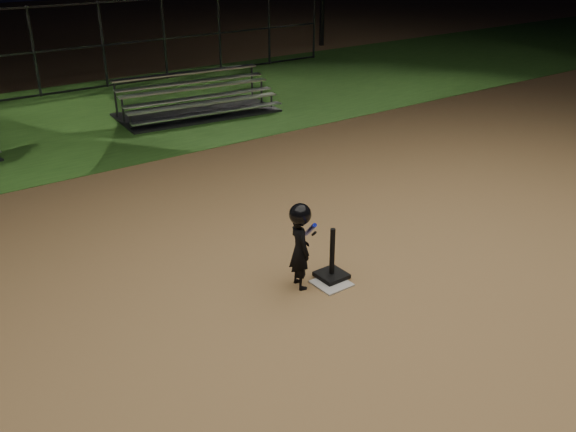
# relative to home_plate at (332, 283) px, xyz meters

# --- Properties ---
(ground) EXTENTS (80.00, 80.00, 0.00)m
(ground) POSITION_rel_home_plate_xyz_m (0.00, 0.00, -0.01)
(ground) COLOR #A97F4C
(ground) RESTS_ON ground
(grass_strip) EXTENTS (60.00, 8.00, 0.01)m
(grass_strip) POSITION_rel_home_plate_xyz_m (0.00, 10.00, -0.01)
(grass_strip) COLOR #2C5C1D
(grass_strip) RESTS_ON ground
(home_plate) EXTENTS (0.45, 0.45, 0.02)m
(home_plate) POSITION_rel_home_plate_xyz_m (0.00, 0.00, 0.00)
(home_plate) COLOR beige
(home_plate) RESTS_ON ground
(batting_tee) EXTENTS (0.38, 0.38, 0.74)m
(batting_tee) POSITION_rel_home_plate_xyz_m (0.10, 0.12, 0.14)
(batting_tee) COLOR black
(batting_tee) RESTS_ON home_plate
(child_batter) EXTENTS (0.44, 0.64, 1.21)m
(child_batter) POSITION_rel_home_plate_xyz_m (-0.37, 0.22, 0.63)
(child_batter) COLOR black
(child_batter) RESTS_ON ground
(bleacher_right) EXTENTS (4.18, 2.34, 0.98)m
(bleacher_right) POSITION_rel_home_plate_xyz_m (2.71, 8.67, 0.19)
(bleacher_right) COLOR silver
(bleacher_right) RESTS_ON ground
(backstop_fence) EXTENTS (20.08, 0.08, 2.50)m
(backstop_fence) POSITION_rel_home_plate_xyz_m (0.00, 13.00, 1.24)
(backstop_fence) COLOR #38383D
(backstop_fence) RESTS_ON ground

